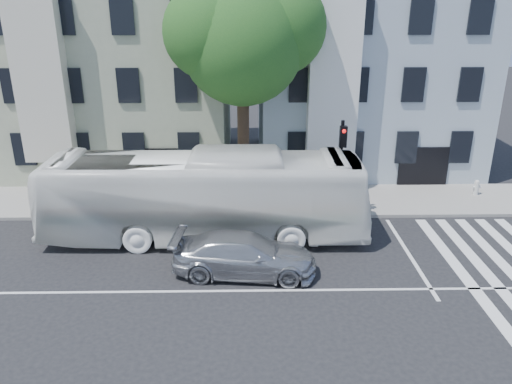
{
  "coord_description": "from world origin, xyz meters",
  "views": [
    {
      "loc": [
        0.2,
        -14.71,
        9.34
      ],
      "look_at": [
        0.51,
        3.19,
        2.4
      ],
      "focal_mm": 35.0,
      "sensor_mm": 36.0,
      "label": 1
    }
  ],
  "objects_px": {
    "sedan": "(244,254)",
    "traffic_signal": "(341,157)",
    "fire_hydrant": "(476,187)",
    "bus": "(205,196)"
  },
  "relations": [
    {
      "from": "sedan",
      "to": "traffic_signal",
      "type": "distance_m",
      "value": 6.68
    },
    {
      "from": "traffic_signal",
      "to": "sedan",
      "type": "bearing_deg",
      "value": -132.71
    },
    {
      "from": "sedan",
      "to": "fire_hydrant",
      "type": "xyz_separation_m",
      "value": [
        11.6,
        7.23,
        -0.2
      ]
    },
    {
      "from": "bus",
      "to": "fire_hydrant",
      "type": "bearing_deg",
      "value": -71.61
    },
    {
      "from": "bus",
      "to": "fire_hydrant",
      "type": "height_order",
      "value": "bus"
    },
    {
      "from": "traffic_signal",
      "to": "fire_hydrant",
      "type": "xyz_separation_m",
      "value": [
        7.39,
        2.51,
        -2.38
      ]
    },
    {
      "from": "traffic_signal",
      "to": "fire_hydrant",
      "type": "bearing_deg",
      "value": 17.75
    },
    {
      "from": "sedan",
      "to": "fire_hydrant",
      "type": "bearing_deg",
      "value": -52.68
    },
    {
      "from": "fire_hydrant",
      "to": "bus",
      "type": "bearing_deg",
      "value": -162.17
    },
    {
      "from": "bus",
      "to": "traffic_signal",
      "type": "height_order",
      "value": "traffic_signal"
    }
  ]
}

